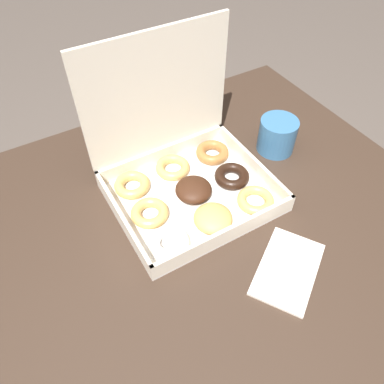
# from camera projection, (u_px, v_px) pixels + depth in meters

# --- Properties ---
(ground_plane) EXTENTS (8.00, 8.00, 0.00)m
(ground_plane) POSITION_uv_depth(u_px,v_px,m) (197.00, 351.00, 1.36)
(ground_plane) COLOR #564C44
(dining_table) EXTENTS (1.05, 0.88, 0.77)m
(dining_table) POSITION_uv_depth(u_px,v_px,m) (199.00, 252.00, 0.87)
(dining_table) COLOR #38281E
(dining_table) RESTS_ON ground_plane
(donut_box) EXTENTS (0.34, 0.29, 0.32)m
(donut_box) POSITION_uv_depth(u_px,v_px,m) (185.00, 171.00, 0.81)
(donut_box) COLOR silver
(donut_box) RESTS_ON dining_table
(coffee_mug) EXTENTS (0.09, 0.09, 0.08)m
(coffee_mug) POSITION_uv_depth(u_px,v_px,m) (277.00, 135.00, 0.91)
(coffee_mug) COLOR teal
(coffee_mug) RESTS_ON dining_table
(paper_napkin) EXTENTS (0.20, 0.18, 0.01)m
(paper_napkin) POSITION_uv_depth(u_px,v_px,m) (288.00, 269.00, 0.71)
(paper_napkin) COLOR silver
(paper_napkin) RESTS_ON dining_table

